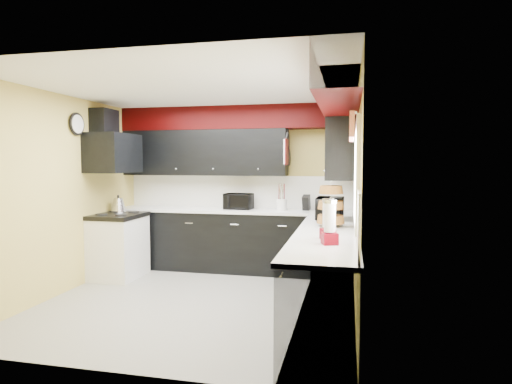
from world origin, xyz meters
TOP-DOWN VIEW (x-y plane):
  - ground at (0.00, 0.00)m, footprint 3.60×3.60m
  - wall_back at (0.00, 1.80)m, footprint 3.60×0.06m
  - wall_right at (1.80, 0.00)m, footprint 0.06×3.60m
  - wall_left at (-1.80, 0.00)m, footprint 0.06×3.60m
  - ceiling at (0.00, 0.00)m, footprint 3.60×3.60m
  - cab_back at (0.00, 1.50)m, footprint 3.60×0.60m
  - cab_right at (1.50, -0.30)m, footprint 0.60×3.00m
  - counter_back at (0.00, 1.50)m, footprint 3.62×0.64m
  - counter_right at (1.50, -0.30)m, footprint 0.64×3.02m
  - splash_back at (0.00, 1.79)m, footprint 3.60×0.02m
  - splash_right at (1.79, 0.00)m, footprint 0.02×3.60m
  - upper_back at (-0.50, 1.62)m, footprint 2.60×0.35m
  - upper_right at (1.62, 0.90)m, footprint 0.35×1.80m
  - soffit_back at (0.00, 1.62)m, footprint 3.60×0.36m
  - soffit_right at (1.62, -0.18)m, footprint 0.36×3.24m
  - stove at (-1.50, 0.75)m, footprint 0.60×0.75m
  - cooktop at (-1.50, 0.75)m, footprint 0.62×0.77m
  - hood at (-1.55, 0.75)m, footprint 0.50×0.78m
  - hood_duct at (-1.68, 0.75)m, footprint 0.24×0.40m
  - window at (1.79, -0.90)m, footprint 0.03×0.86m
  - valance at (1.73, -0.90)m, footprint 0.04×0.88m
  - pan_top at (0.82, 1.55)m, footprint 0.03×0.22m
  - pan_mid at (0.82, 1.42)m, footprint 0.03×0.28m
  - pan_low at (0.82, 1.68)m, footprint 0.03×0.24m
  - cut_board at (0.83, 1.30)m, footprint 0.03×0.26m
  - baskets at (1.52, 0.05)m, footprint 0.27×0.27m
  - clock at (-1.77, 0.25)m, footprint 0.03×0.30m
  - deco_plate at (1.77, -0.35)m, footprint 0.03×0.24m
  - toaster_oven at (0.07, 1.52)m, footprint 0.43×0.37m
  - microwave at (1.49, 0.67)m, footprint 0.34×0.49m
  - utensil_crock at (0.74, 1.51)m, footprint 0.20×0.20m
  - knife_block at (1.10, 1.57)m, footprint 0.11×0.15m
  - kettle at (-1.63, 0.99)m, footprint 0.29×0.29m
  - dispenser_a at (1.56, -1.01)m, footprint 0.16×0.16m
  - dispenser_b at (1.53, -0.78)m, footprint 0.16×0.16m

SIDE VIEW (x-z plane):
  - ground at x=0.00m, z-range 0.00..0.00m
  - stove at x=-1.50m, z-range 0.00..0.86m
  - cab_back at x=0.00m, z-range 0.00..0.90m
  - cab_right at x=1.50m, z-range 0.00..0.90m
  - cooktop at x=-1.50m, z-range 0.86..0.92m
  - counter_back at x=0.00m, z-range 0.90..0.94m
  - counter_right at x=1.50m, z-range 0.90..0.94m
  - kettle at x=-1.63m, z-range 0.92..1.12m
  - utensil_crock at x=0.74m, z-range 0.94..1.11m
  - knife_block at x=1.10m, z-range 0.94..1.16m
  - toaster_oven at x=0.07m, z-range 0.94..1.18m
  - microwave at x=1.49m, z-range 0.94..1.21m
  - dispenser_b at x=1.53m, z-range 0.94..1.28m
  - dispenser_a at x=1.56m, z-range 0.94..1.29m
  - baskets at x=1.52m, z-range 0.93..1.43m
  - splash_back at x=0.00m, z-range 0.94..1.44m
  - splash_right at x=1.79m, z-range 0.94..1.44m
  - wall_back at x=0.00m, z-range 0.00..2.50m
  - wall_right at x=1.80m, z-range 0.00..2.50m
  - wall_left at x=-1.80m, z-range 0.00..2.50m
  - window at x=1.79m, z-range 1.07..2.03m
  - pan_low at x=0.82m, z-range 1.51..1.93m
  - pan_mid at x=0.82m, z-range 1.52..1.98m
  - hood at x=-1.55m, z-range 1.50..2.06m
  - upper_back at x=-0.50m, z-range 1.45..2.15m
  - upper_right at x=1.62m, z-range 1.45..2.15m
  - cut_board at x=0.83m, z-range 1.62..1.98m
  - valance at x=1.73m, z-range 1.85..2.05m
  - pan_top at x=0.82m, z-range 1.80..2.20m
  - clock at x=-1.77m, z-range 2.00..2.30m
  - hood_duct at x=-1.68m, z-range 2.00..2.40m
  - deco_plate at x=1.77m, z-range 2.13..2.37m
  - soffit_back at x=0.00m, z-range 2.15..2.50m
  - soffit_right at x=1.62m, z-range 2.15..2.50m
  - ceiling at x=0.00m, z-range 2.47..2.53m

